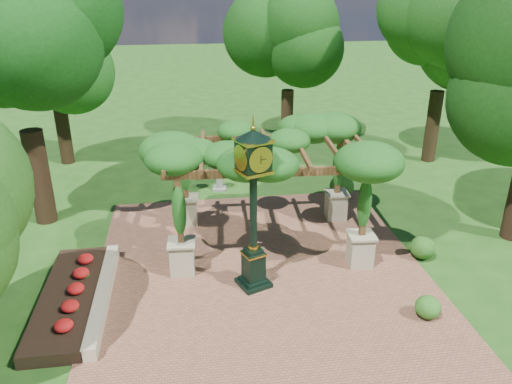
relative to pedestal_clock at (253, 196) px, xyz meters
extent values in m
plane|color=#1E4714|center=(0.34, -0.65, -2.88)|extent=(120.00, 120.00, 0.00)
cube|color=brown|center=(0.34, 0.35, -2.86)|extent=(10.00, 12.00, 0.04)
cube|color=#C6B793|center=(-4.26, -0.15, -2.68)|extent=(0.35, 5.00, 0.40)
cube|color=red|center=(-5.16, -0.15, -2.70)|extent=(1.50, 5.00, 0.36)
cube|color=black|center=(0.00, 0.00, -2.78)|extent=(1.10, 1.10, 0.13)
cube|color=black|center=(0.00, 0.00, -2.21)|extent=(0.69, 0.69, 0.95)
cube|color=#C18828|center=(0.00, 0.00, -1.79)|extent=(0.77, 0.77, 0.04)
cylinder|color=black|center=(0.00, 0.00, -0.42)|extent=(0.27, 0.27, 2.42)
cube|color=black|center=(0.00, 0.00, 1.16)|extent=(0.96, 0.96, 0.74)
cylinder|color=#F0E3CB|center=(0.14, -0.35, 1.16)|extent=(0.60, 0.27, 0.63)
cone|color=black|center=(0.00, 0.00, 1.74)|extent=(1.24, 1.24, 0.26)
sphere|color=#C18828|center=(0.00, 0.00, 1.90)|extent=(0.15, 0.15, 0.15)
cube|color=tan|center=(-2.04, 1.02, -2.34)|extent=(0.76, 0.76, 0.99)
cube|color=brown|center=(-2.04, 1.02, -0.77)|extent=(0.19, 0.19, 2.04)
cube|color=tan|center=(3.46, 0.69, -2.34)|extent=(0.76, 0.76, 0.99)
cube|color=brown|center=(3.46, 0.69, -0.77)|extent=(0.19, 0.19, 2.04)
cube|color=tan|center=(-1.84, 4.32, -2.34)|extent=(0.76, 0.76, 0.99)
cube|color=brown|center=(-1.84, 4.32, -0.77)|extent=(0.19, 0.19, 2.04)
cube|color=tan|center=(3.66, 3.99, -2.34)|extent=(0.76, 0.76, 0.99)
cube|color=brown|center=(3.66, 3.99, -0.77)|extent=(0.19, 0.19, 2.04)
cube|color=brown|center=(0.71, 0.85, 0.33)|extent=(6.39, 0.55, 0.24)
cube|color=brown|center=(0.91, 4.15, 0.33)|extent=(6.39, 0.55, 0.24)
ellipsoid|color=#1A5016|center=(0.81, 2.50, 0.63)|extent=(6.62, 4.35, 1.10)
cube|color=gray|center=(-0.43, 7.44, -2.83)|extent=(0.64, 0.64, 0.10)
cylinder|color=gray|center=(-0.43, 7.44, -2.38)|extent=(0.32, 0.32, 0.89)
cylinder|color=gray|center=(-0.43, 7.44, -1.92)|extent=(0.60, 0.60, 0.05)
ellipsoid|color=#29611B|center=(4.35, -2.16, -2.53)|extent=(0.74, 0.74, 0.61)
ellipsoid|color=#235317|center=(5.57, 0.77, -2.48)|extent=(1.05, 1.05, 0.71)
ellipsoid|color=#32691E|center=(4.48, 5.89, -2.39)|extent=(1.06, 1.06, 0.90)
cylinder|color=black|center=(-7.04, 5.38, -1.13)|extent=(0.76, 0.76, 3.49)
ellipsoid|color=#103D0F|center=(-7.04, 5.38, 3.37)|extent=(4.44, 4.44, 5.51)
cylinder|color=black|center=(-7.53, 11.91, -1.38)|extent=(0.64, 0.64, 3.01)
ellipsoid|color=#1B5016|center=(-7.53, 11.91, 2.50)|extent=(3.68, 3.68, 4.75)
cylinder|color=#382416|center=(3.79, 13.86, -1.46)|extent=(0.66, 0.66, 2.83)
ellipsoid|color=#123A0E|center=(3.79, 13.86, 2.19)|extent=(4.26, 4.26, 4.47)
cylinder|color=#2F2212|center=(10.11, 9.67, -1.15)|extent=(0.65, 0.65, 3.46)
ellipsoid|color=#1E5217|center=(10.11, 9.67, 3.31)|extent=(4.55, 4.55, 5.46)
camera|label=1|loc=(-1.71, -12.28, 5.45)|focal=35.00mm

